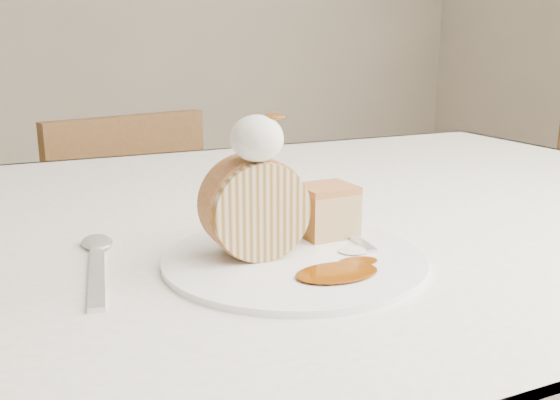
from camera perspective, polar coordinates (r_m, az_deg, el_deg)
name	(u,v)px	position (r m, az deg, el deg)	size (l,w,h in m)	color
table	(256,280)	(0.79, -2.24, -7.32)	(1.40, 0.90, 0.75)	white
chair_far	(116,253)	(1.56, -14.75, -4.73)	(0.46, 0.46, 0.79)	brown
plate	(294,259)	(0.58, 1.31, -5.44)	(0.25, 0.25, 0.01)	white
roulade_slice	(255,208)	(0.57, -2.33, -0.70)	(0.09, 0.09, 0.05)	#CEB88F
cake_chunk	(326,214)	(0.64, 4.23, -1.26)	(0.05, 0.05, 0.05)	#BE7C48
whipped_cream	(257,138)	(0.55, -2.12, 5.65)	(0.05, 0.05, 0.04)	white
caramel_drizzle	(273,111)	(0.55, -0.66, 8.16)	(0.02, 0.02, 0.01)	#6C2F04
caramel_pool	(337,272)	(0.54, 5.21, -6.61)	(0.08, 0.05, 0.00)	#6C2F04
fork	(351,235)	(0.64, 6.49, -3.24)	(0.02, 0.15, 0.00)	silver
spoon	(97,277)	(0.57, -16.39, -6.78)	(0.03, 0.18, 0.00)	silver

